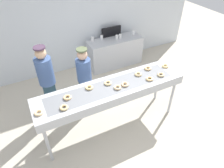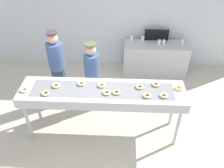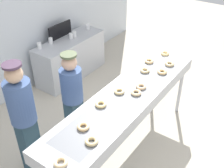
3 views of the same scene
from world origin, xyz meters
TOP-DOWN VIEW (x-y plane):
  - ground_plane at (0.00, 0.00)m, footprint 16.00×16.00m
  - back_wall at (0.00, 2.58)m, footprint 8.00×0.12m
  - fryer_conveyor at (0.00, 0.00)m, footprint 2.90×0.68m
  - plain_donut_0 at (0.94, 0.18)m, footprint 0.16×0.16m
  - plain_donut_1 at (1.05, -0.13)m, footprint 0.19×0.19m
  - plain_donut_2 at (0.65, 0.09)m, footprint 0.17×0.17m
  - plain_donut_3 at (-0.82, 0.05)m, footprint 0.18×0.18m
  - plain_donut_4 at (0.77, -0.14)m, footprint 0.16×0.16m
  - plain_donut_5 at (1.33, 0.08)m, footprint 0.15×0.15m
  - plain_donut_6 at (-0.94, -0.16)m, footprint 0.20×0.20m
  - plain_donut_7 at (-0.02, 0.10)m, footprint 0.18×0.18m
  - plain_donut_8 at (-0.38, 0.14)m, footprint 0.17×0.17m
  - plain_donut_9 at (0.25, -0.08)m, footprint 0.19×0.19m
  - plain_donut_10 at (0.09, -0.09)m, footprint 0.15×0.15m
  - plain_donut_11 at (-1.34, -0.09)m, footprint 0.17×0.17m
  - worker_baker at (-1.01, 0.87)m, footprint 0.32×0.32m
  - worker_assistant at (-0.27, 0.73)m, footprint 0.30×0.30m
  - prep_counter at (1.19, 2.13)m, footprint 1.62×0.57m
  - paper_cup_0 at (0.56, 2.31)m, footprint 0.08×0.08m
  - paper_cup_1 at (1.36, 2.13)m, footprint 0.08×0.08m
  - paper_cup_2 at (1.82, 2.15)m, footprint 0.08×0.08m
  - paper_cup_3 at (0.85, 2.30)m, footprint 0.08×0.08m
  - paper_cup_4 at (1.24, 2.12)m, footprint 0.08×0.08m
  - menu_display at (1.19, 2.36)m, footprint 0.61×0.04m

SIDE VIEW (x-z plane):
  - ground_plane at x=0.00m, z-range 0.00..0.00m
  - prep_counter at x=1.19m, z-range 0.00..0.84m
  - worker_assistant at x=-0.27m, z-range 0.08..1.64m
  - paper_cup_0 at x=0.56m, z-range 0.84..0.97m
  - paper_cup_1 at x=1.36m, z-range 0.84..0.97m
  - paper_cup_2 at x=1.82m, z-range 0.84..0.97m
  - paper_cup_3 at x=0.85m, z-range 0.84..0.97m
  - paper_cup_4 at x=1.24m, z-range 0.84..0.97m
  - worker_baker at x=-1.01m, z-range 0.11..1.82m
  - fryer_conveyor at x=0.00m, z-range 0.44..1.50m
  - menu_display at x=1.19m, z-range 0.84..1.13m
  - plain_donut_0 at x=0.94m, z-range 1.06..1.10m
  - plain_donut_1 at x=1.05m, z-range 1.06..1.10m
  - plain_donut_2 at x=0.65m, z-range 1.06..1.10m
  - plain_donut_3 at x=-0.82m, z-range 1.06..1.10m
  - plain_donut_4 at x=0.77m, z-range 1.06..1.10m
  - plain_donut_5 at x=1.33m, z-range 1.06..1.10m
  - plain_donut_6 at x=-0.94m, z-range 1.06..1.10m
  - plain_donut_7 at x=-0.02m, z-range 1.06..1.10m
  - plain_donut_8 at x=-0.38m, z-range 1.06..1.10m
  - plain_donut_9 at x=0.25m, z-range 1.06..1.10m
  - plain_donut_10 at x=0.09m, z-range 1.06..1.10m
  - plain_donut_11 at x=-1.34m, z-range 1.06..1.10m
  - back_wall at x=0.00m, z-range 0.00..3.24m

